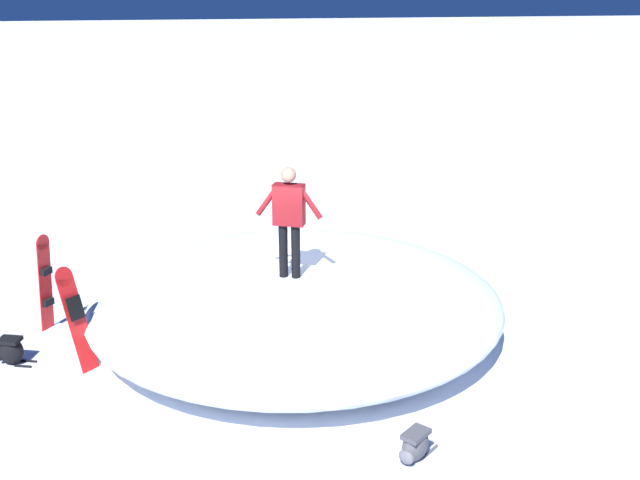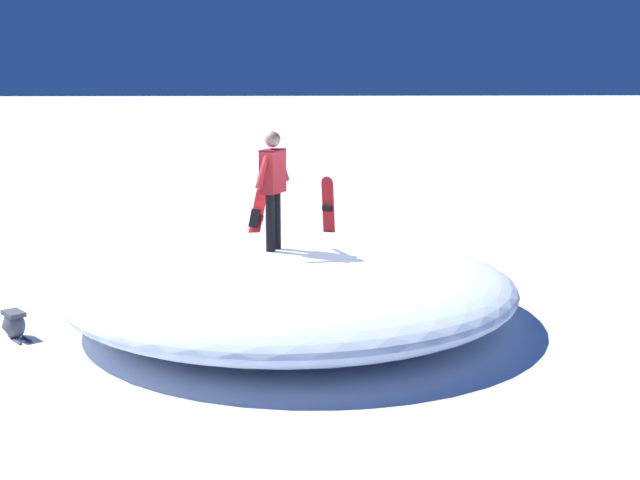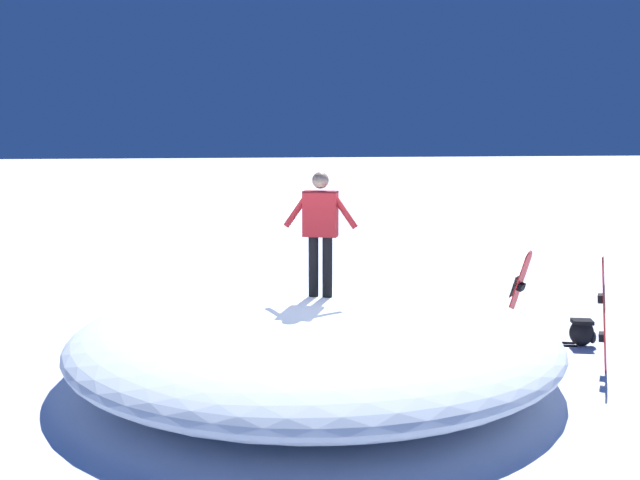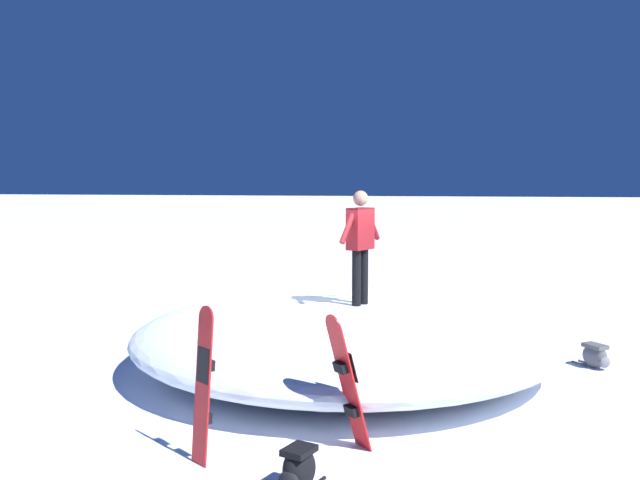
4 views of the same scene
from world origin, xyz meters
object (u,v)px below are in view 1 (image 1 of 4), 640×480
object	(u,v)px
snowboard_primary_upright	(76,317)
backpack_far	(10,350)
snowboarder_standing	(289,214)
snowboard_secondary_upright	(46,281)
backpack_near	(415,445)

from	to	relation	value
snowboard_primary_upright	backpack_far	world-z (taller)	snowboard_primary_upright
snowboarder_standing	snowboard_secondary_upright	distance (m)	4.14
backpack_near	backpack_far	bearing A→B (deg)	-124.76
snowboard_secondary_upright	backpack_far	distance (m)	1.36
snowboarder_standing	backpack_far	bearing A→B (deg)	-89.14
snowboarder_standing	snowboard_primary_upright	world-z (taller)	snowboarder_standing
snowboard_secondary_upright	backpack_near	bearing A→B (deg)	45.08
snowboarder_standing	backpack_near	xyz separation A→B (m)	(3.61, 0.86, -1.85)
snowboarder_standing	snowboard_primary_upright	distance (m)	3.49
snowboarder_standing	snowboard_secondary_upright	xyz separation A→B (m)	(-1.05, -3.82, -1.19)
backpack_far	snowboard_primary_upright	bearing A→B (deg)	74.34
snowboard_secondary_upright	backpack_near	world-z (taller)	snowboard_secondary_upright
snowboarder_standing	backpack_near	distance (m)	4.15
snowboarder_standing	backpack_far	xyz separation A→B (m)	(0.06, -4.25, -1.83)
snowboard_primary_upright	snowboard_secondary_upright	bearing A→B (deg)	-157.47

